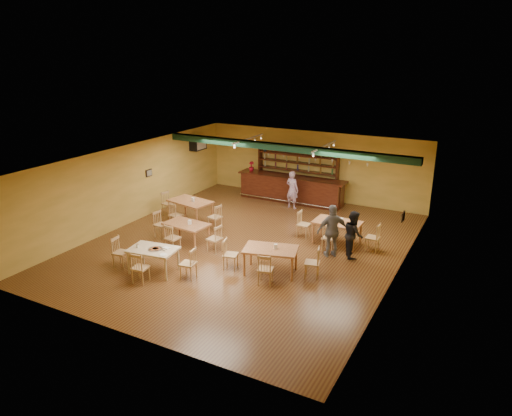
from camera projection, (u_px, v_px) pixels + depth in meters
The scene contains 23 objects.
floor at pixel (247, 245), 16.24m from camera, with size 12.00×12.00×0.00m, color #4F2916.
ceiling_beam at pixel (283, 147), 17.66m from camera, with size 10.00×0.30×0.25m, color black.
track_rail_left at pixel (248, 139), 18.94m from camera, with size 0.05×2.50×0.05m, color silver.
track_rail_right at pixel (324, 146), 17.52m from camera, with size 0.05×2.50×0.05m, color silver.
ac_unit at pixel (198, 143), 21.13m from camera, with size 0.34×0.70×0.48m, color silver.
picture_left at pixel (149, 173), 18.74m from camera, with size 0.04×0.34×0.28m, color black.
picture_right at pixel (403, 216), 13.90m from camera, with size 0.04×0.34×0.28m, color black.
bar_counter at pixel (291, 189), 20.66m from camera, with size 4.84×0.85×1.13m, color #35110A.
back_bar_hutch at pixel (297, 173), 21.00m from camera, with size 3.74×0.40×2.28m, color #35110A.
poinsettia at pixel (251, 166), 21.28m from camera, with size 0.24×0.24×0.43m, color #A40F20.
dining_table_a at pixel (191, 211), 18.31m from camera, with size 1.66×1.00×0.83m, color #915933.
dining_table_b at pixel (337, 232), 16.24m from camera, with size 1.58×0.95×0.79m, color #915933.
dining_table_c at pixel (187, 234), 16.19m from camera, with size 1.49×0.90×0.75m, color #915933.
dining_table_d at pixel (271, 261), 14.10m from camera, with size 1.57×0.94×0.78m, color #915933.
near_table at pixel (154, 260), 14.16m from camera, with size 1.41×0.90×0.75m, color tan.
pizza_tray at pixel (156, 249), 13.99m from camera, with size 0.40×0.40×0.01m, color silver.
parmesan_shaker at pixel (137, 246), 14.09m from camera, with size 0.07×0.07×0.11m, color #EAE5C6.
napkin_stack at pixel (167, 248), 14.04m from camera, with size 0.20×0.15×0.03m, color white.
pizza_server at pixel (161, 249), 13.96m from camera, with size 0.32×0.09×0.00m, color silver.
side_plate at pixel (163, 255), 13.62m from camera, with size 0.22×0.22×0.01m, color white.
patron_bar at pixel (292, 190), 19.71m from camera, with size 0.58×0.38×1.60m, color #844493.
patron_right_a at pixel (353, 234), 15.10m from camera, with size 0.74×0.58×1.53m, color black.
patron_right_b at pixel (332, 231), 15.09m from camera, with size 1.02×0.42×1.73m, color slate.
Camera 1 is at (7.30, -13.09, 6.39)m, focal length 33.37 mm.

